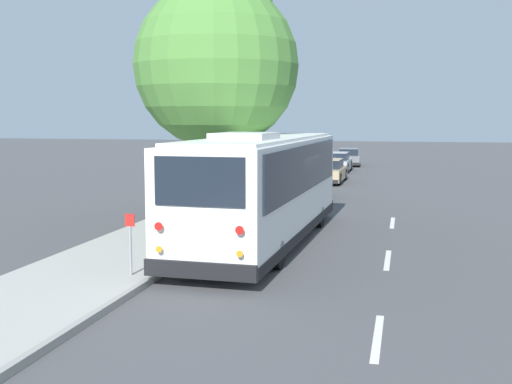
{
  "coord_description": "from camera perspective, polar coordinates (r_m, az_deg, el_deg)",
  "views": [
    {
      "loc": [
        -18.8,
        -3.78,
        3.66
      ],
      "look_at": [
        0.85,
        0.8,
        1.3
      ],
      "focal_mm": 45.0,
      "sensor_mm": 36.0,
      "label": 1
    }
  ],
  "objects": [
    {
      "name": "parked_sedan_black",
      "position": [
        29.41,
        4.24,
        0.65
      ],
      "size": [
        4.58,
        1.77,
        1.26
      ],
      "rotation": [
        0.0,
        0.0,
        0.02
      ],
      "color": "black",
      "rests_on": "ground"
    },
    {
      "name": "curb_strip",
      "position": [
        19.89,
        -2.93,
        -3.72
      ],
      "size": [
        80.0,
        0.14,
        0.15
      ],
      "primitive_type": "cube",
      "color": "gray",
      "rests_on": "ground"
    },
    {
      "name": "parked_sedan_tan",
      "position": [
        36.37,
        6.47,
        1.83
      ],
      "size": [
        4.7,
        1.79,
        1.32
      ],
      "rotation": [
        0.0,
        0.0,
        -0.01
      ],
      "color": "tan",
      "rests_on": "ground"
    },
    {
      "name": "parked_sedan_silver",
      "position": [
        43.48,
        7.21,
        2.6
      ],
      "size": [
        4.49,
        1.79,
        1.32
      ],
      "rotation": [
        0.0,
        0.0,
        0.0
      ],
      "color": "#A8AAAF",
      "rests_on": "ground"
    },
    {
      "name": "lane_stripe_mid",
      "position": [
        16.96,
        11.62,
        -5.93
      ],
      "size": [
        2.4,
        0.14,
        0.01
      ],
      "primitive_type": "cube",
      "color": "silver",
      "rests_on": "ground"
    },
    {
      "name": "ground_plane",
      "position": [
        19.52,
        1.73,
        -4.14
      ],
      "size": [
        160.0,
        160.0,
        0.0
      ],
      "primitive_type": "plane",
      "color": "#474749"
    },
    {
      "name": "sidewalk_slab",
      "position": [
        20.42,
        -7.47,
        -3.5
      ],
      "size": [
        80.0,
        3.22,
        0.15
      ],
      "primitive_type": "cube",
      "color": "#A3A099",
      "rests_on": "ground"
    },
    {
      "name": "parked_sedan_gray",
      "position": [
        49.34,
        8.22,
        3.05
      ],
      "size": [
        4.38,
        1.97,
        1.31
      ],
      "rotation": [
        0.0,
        0.0,
        0.08
      ],
      "color": "slate",
      "rests_on": "ground"
    },
    {
      "name": "lane_stripe_ahead",
      "position": [
        22.85,
        12.04,
        -2.69
      ],
      "size": [
        2.4,
        0.14,
        0.01
      ],
      "primitive_type": "cube",
      "color": "silver",
      "rests_on": "ground"
    },
    {
      "name": "street_tree",
      "position": [
        22.06,
        -3.44,
        12.11
      ],
      "size": [
        5.53,
        5.53,
        8.82
      ],
      "color": "brown",
      "rests_on": "sidewalk_slab"
    },
    {
      "name": "sign_post_near",
      "position": [
        14.56,
        -11.11,
        -4.52
      ],
      "size": [
        0.06,
        0.22,
        1.38
      ],
      "color": "gray",
      "rests_on": "sidewalk_slab"
    },
    {
      "name": "sign_post_far",
      "position": [
        15.82,
        -9.04,
        -3.73
      ],
      "size": [
        0.06,
        0.06,
        1.35
      ],
      "color": "gray",
      "rests_on": "sidewalk_slab"
    },
    {
      "name": "shuttle_bus",
      "position": [
        18.54,
        0.65,
        0.73
      ],
      "size": [
        11.02,
        2.9,
        3.26
      ],
      "rotation": [
        0.0,
        0.0,
        -0.03
      ],
      "color": "white",
      "rests_on": "ground"
    },
    {
      "name": "fire_hydrant",
      "position": [
        27.15,
        0.32,
        0.1
      ],
      "size": [
        0.22,
        0.22,
        0.81
      ],
      "color": "gold",
      "rests_on": "sidewalk_slab"
    },
    {
      "name": "lane_stripe_behind",
      "position": [
        11.17,
        10.75,
        -12.56
      ],
      "size": [
        2.4,
        0.14,
        0.01
      ],
      "primitive_type": "cube",
      "color": "silver",
      "rests_on": "ground"
    }
  ]
}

